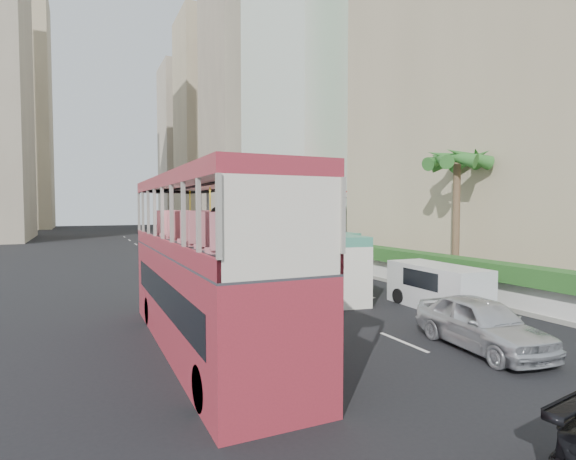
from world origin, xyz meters
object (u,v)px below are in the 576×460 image
double_decker_bus (206,262)px  car_silver_lane_b (481,349)px  van_asset (262,273)px  palm_tree (456,223)px  panel_van_far (276,249)px  minibus_near (321,264)px  car_silver_lane_a (261,299)px  panel_van_near (437,287)px  minibus_far (321,252)px  shell_station (314,223)px

double_decker_bus → car_silver_lane_b: bearing=-25.8°
van_asset → palm_tree: bearing=-60.2°
double_decker_bus → panel_van_far: 21.90m
van_asset → panel_van_far: 6.67m
van_asset → minibus_near: size_ratio=0.66×
car_silver_lane_a → minibus_near: (2.93, -0.29, 1.46)m
double_decker_bus → van_asset: bearing=62.1°
minibus_near → panel_van_near: bearing=-46.8°
double_decker_bus → minibus_far: double_decker_bus is taller
car_silver_lane_b → minibus_far: size_ratio=0.76×
minibus_far → palm_tree: bearing=-68.4°
minibus_far → panel_van_far: size_ratio=1.28×
car_silver_lane_a → car_silver_lane_b: size_ratio=0.94×
car_silver_lane_b → panel_van_far: bearing=88.8°
minibus_near → palm_tree: (6.82, -1.65, 1.92)m
car_silver_lane_b → panel_van_near: bearing=67.0°
minibus_near → shell_station: shell_station is taller
van_asset → palm_tree: (6.67, -9.48, 3.38)m
car_silver_lane_a → van_asset: bearing=69.2°
panel_van_far → palm_tree: (3.26, -15.13, 2.45)m
minibus_near → van_asset: bearing=99.1°
minibus_near → minibus_far: 7.32m
minibus_far → shell_station: size_ratio=0.74×
double_decker_bus → van_asset: (7.13, 13.48, -2.53)m
panel_van_near → shell_station: (6.09, 21.86, 1.86)m
minibus_near → panel_van_far: size_ratio=1.43×
van_asset → double_decker_bus: bearing=-123.2°
minibus_far → shell_station: shell_station is taller
panel_van_far → shell_station: (5.46, 3.87, 1.82)m
panel_van_near → minibus_far: bearing=89.0°
panel_van_near → double_decker_bus: bearing=-171.0°
panel_van_far → palm_tree: palm_tree is taller
car_silver_lane_a → minibus_far: size_ratio=0.71×
van_asset → car_silver_lane_a: bearing=-117.5°
car_silver_lane_a → shell_station: (11.95, 17.07, 2.75)m
minibus_near → panel_van_near: minibus_near is taller
double_decker_bus → palm_tree: bearing=16.2°
panel_van_near → shell_station: shell_station is taller
van_asset → panel_van_near: (2.79, -12.33, 0.89)m
double_decker_bus → palm_tree: palm_tree is taller
palm_tree → minibus_near: bearing=166.4°
panel_van_far → double_decker_bus: bearing=-120.6°
panel_van_far → palm_tree: size_ratio=0.72×
car_silver_lane_a → minibus_near: 3.29m
car_silver_lane_a → minibus_near: minibus_near is taller
van_asset → minibus_far: 3.96m
car_silver_lane_a → car_silver_lane_b: (3.17, -9.42, 0.00)m
minibus_near → minibus_far: size_ratio=1.11×
minibus_far → panel_van_far: bearing=89.9°
panel_van_far → van_asset: bearing=-122.9°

